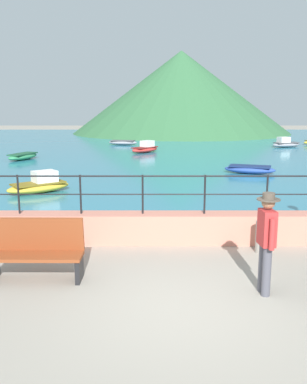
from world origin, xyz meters
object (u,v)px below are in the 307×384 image
object	(u,v)px
boat_3	(143,148)
boat_4	(38,185)
boat_2	(248,169)
boat_7	(121,142)
bollard	(259,236)
person_walking	(264,238)
boat_0	(284,144)
boat_6	(21,156)
bench_main	(35,249)

from	to	relation	value
boat_3	boat_4	size ratio (longest dim) A/B	0.99
boat_2	boat_3	xyz separation A→B (m)	(-4.97, 8.78, 0.07)
boat_7	bollard	bearing A→B (deg)	-79.03
person_walking	boat_0	size ratio (longest dim) A/B	0.71
boat_6	bollard	bearing A→B (deg)	-57.36
bollard	bench_main	bearing A→B (deg)	-162.53
bench_main	person_walking	xyz separation A→B (m)	(4.01, -0.65, 0.42)
boat_2	boat_4	distance (m)	9.52
bench_main	boat_0	xyz separation A→B (m)	(11.98, 24.05, -0.23)
bench_main	boat_3	xyz separation A→B (m)	(1.60, 20.59, -0.23)
boat_4	boat_7	size ratio (longest dim) A/B	0.97
boat_0	boat_4	distance (m)	21.60
boat_3	boat_7	size ratio (longest dim) A/B	0.96
boat_2	boat_3	bearing A→B (deg)	119.49
boat_0	boat_2	world-z (taller)	boat_0
bench_main	boat_4	bearing A→B (deg)	104.49
bollard	boat_3	bearing A→B (deg)	98.52
person_walking	boat_6	distance (m)	19.81
bench_main	boat_2	xyz separation A→B (m)	(6.56, 11.81, -0.30)
bollard	boat_3	distance (m)	19.39
boat_7	boat_6	bearing A→B (deg)	-119.39
boat_7	boat_4	bearing A→B (deg)	-95.24
person_walking	boat_3	world-z (taller)	person_walking
bollard	boat_6	world-z (taller)	bollard
person_walking	boat_7	distance (m)	26.86
boat_3	boat_4	xyz separation A→B (m)	(-3.54, -13.04, 0.00)
boat_4	bench_main	bearing A→B (deg)	-75.51
person_walking	bollard	world-z (taller)	person_walking
boat_2	person_walking	bearing A→B (deg)	-101.56
boat_3	boat_7	xyz separation A→B (m)	(-1.86, 5.27, -0.07)
bench_main	boat_3	size ratio (longest dim) A/B	0.73
bench_main	boat_7	xyz separation A→B (m)	(-0.27, 25.86, -0.30)
bollard	boat_0	bearing A→B (deg)	71.65
bench_main	boat_2	bearing A→B (deg)	60.94
person_walking	boat_3	bearing A→B (deg)	96.50
person_walking	boat_7	world-z (taller)	person_walking
person_walking	boat_2	distance (m)	12.73
boat_2	boat_6	bearing A→B (deg)	157.38
bench_main	person_walking	world-z (taller)	person_walking
boat_3	boat_4	distance (m)	13.52
boat_0	boat_7	xyz separation A→B (m)	(-12.25, 1.81, -0.07)
person_walking	boat_4	bearing A→B (deg)	126.07
boat_0	boat_7	distance (m)	12.38
boat_3	boat_4	bearing A→B (deg)	-105.20
boat_2	boat_7	world-z (taller)	same
boat_4	boat_6	bearing A→B (deg)	110.36
person_walking	boat_2	bearing A→B (deg)	78.44
boat_4	boat_7	world-z (taller)	boat_4
boat_6	boat_7	distance (m)	10.41
bollard	boat_3	size ratio (longest dim) A/B	0.30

